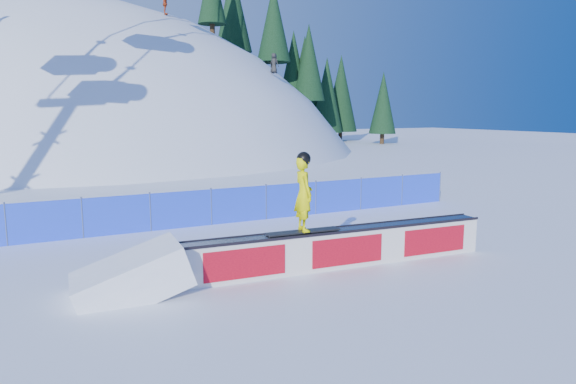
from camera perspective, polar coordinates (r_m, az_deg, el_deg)
name	(u,v)px	position (r m, az deg, el deg)	size (l,w,h in m)	color
ground	(231,264)	(12.91, -6.31, -7.98)	(160.00, 160.00, 0.00)	white
snow_hill	(89,326)	(57.98, -21.24, -13.71)	(64.00, 64.00, 64.00)	white
treeline	(297,65)	(60.60, 1.03, 13.97)	(23.50, 12.73, 20.20)	#362515
safety_fence	(182,210)	(16.94, -11.73, -1.94)	(22.05, 0.05, 1.30)	blue
rail_box	(343,247)	(12.63, 6.09, -6.15)	(7.95, 1.07, 0.95)	silver
snow_ramp	(133,294)	(11.31, -16.89, -10.80)	(2.25, 1.50, 0.84)	white
snowboarder	(304,193)	(11.86, 1.73, -0.12)	(1.82, 0.68, 1.88)	black
distant_skiers	(109,11)	(43.34, -19.26, 18.46)	(21.61, 10.59, 7.98)	black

